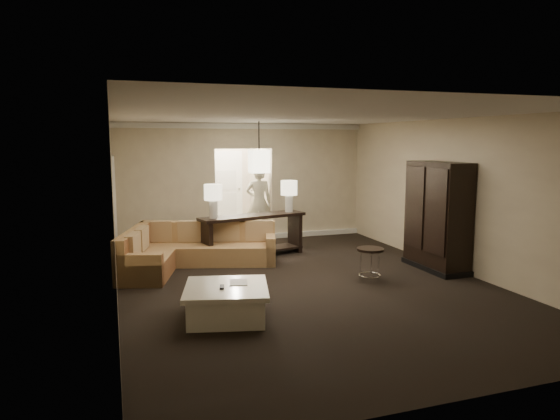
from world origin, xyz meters
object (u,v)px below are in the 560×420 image
object	(u,v)px
sectional_sofa	(188,251)
armoire	(437,218)
console_table	(253,232)
person	(259,198)
coffee_table	(226,302)
drink_table	(370,258)

from	to	relation	value
sectional_sofa	armoire	world-z (taller)	armoire
sectional_sofa	console_table	bearing A→B (deg)	34.17
sectional_sofa	console_table	world-z (taller)	console_table
console_table	person	bearing A→B (deg)	58.09
sectional_sofa	armoire	size ratio (longest dim) A/B	1.58
coffee_table	sectional_sofa	bearing A→B (deg)	91.82
sectional_sofa	person	xyz separation A→B (m)	(2.14, 2.53, 0.65)
console_table	person	world-z (taller)	person
coffee_table	drink_table	xyz separation A→B (m)	(2.73, 0.98, 0.18)
drink_table	armoire	bearing A→B (deg)	11.82
sectional_sofa	coffee_table	distance (m)	2.94
armoire	sectional_sofa	bearing A→B (deg)	159.66
coffee_table	drink_table	distance (m)	2.91
armoire	person	size ratio (longest dim) A/B	1.03
armoire	coffee_table	bearing A→B (deg)	-163.02
console_table	armoire	distance (m)	3.65
sectional_sofa	console_table	distance (m)	1.49
drink_table	coffee_table	bearing A→B (deg)	-160.19
sectional_sofa	drink_table	world-z (taller)	sectional_sofa
coffee_table	drink_table	size ratio (longest dim) A/B	2.32
armoire	drink_table	world-z (taller)	armoire
sectional_sofa	person	size ratio (longest dim) A/B	1.63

